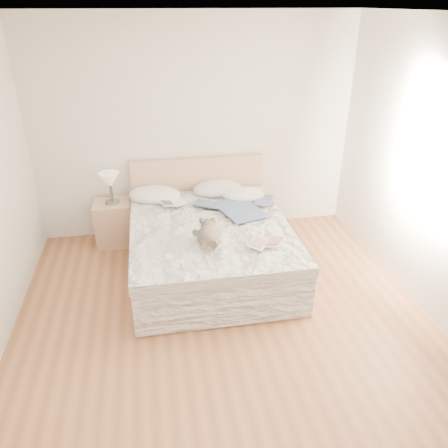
{
  "coord_description": "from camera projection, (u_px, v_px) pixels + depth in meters",
  "views": [
    {
      "loc": [
        -0.59,
        -3.09,
        2.77
      ],
      "look_at": [
        0.15,
        1.05,
        0.62
      ],
      "focal_mm": 35.0,
      "sensor_mm": 36.0,
      "label": 1
    }
  ],
  "objects": [
    {
      "name": "floor",
      "position": [
        228.0,
        335.0,
        4.06
      ],
      "size": [
        4.0,
        4.5,
        0.0
      ],
      "primitive_type": "cube",
      "color": "brown",
      "rests_on": "ground"
    },
    {
      "name": "ceiling",
      "position": [
        230.0,
        13.0,
        2.83
      ],
      "size": [
        4.0,
        4.5,
        0.0
      ],
      "primitive_type": "cube",
      "color": "white",
      "rests_on": "ground"
    },
    {
      "name": "wall_back",
      "position": [
        196.0,
        129.0,
        5.42
      ],
      "size": [
        4.0,
        0.02,
        2.7
      ],
      "primitive_type": "cube",
      "color": "silver",
      "rests_on": "ground"
    },
    {
      "name": "window",
      "position": [
        437.0,
        164.0,
        3.97
      ],
      "size": [
        0.02,
        1.3,
        1.1
      ],
      "primitive_type": "cube",
      "color": "white",
      "rests_on": "wall_right"
    },
    {
      "name": "bed",
      "position": [
        209.0,
        244.0,
        4.96
      ],
      "size": [
        1.72,
        2.14,
        1.0
      ],
      "color": "tan",
      "rests_on": "floor"
    },
    {
      "name": "nightstand",
      "position": [
        114.0,
        223.0,
        5.5
      ],
      "size": [
        0.45,
        0.4,
        0.56
      ],
      "primitive_type": "cube",
      "rotation": [
        0.0,
        0.0,
        -0.01
      ],
      "color": "tan",
      "rests_on": "floor"
    },
    {
      "name": "table_lamp",
      "position": [
        110.0,
        182.0,
        5.23
      ],
      "size": [
        0.32,
        0.32,
        0.39
      ],
      "color": "#4C4843",
      "rests_on": "nightstand"
    },
    {
      "name": "pillow_left",
      "position": [
        154.0,
        195.0,
        5.39
      ],
      "size": [
        0.73,
        0.6,
        0.19
      ],
      "primitive_type": "ellipsoid",
      "rotation": [
        0.0,
        0.0,
        -0.26
      ],
      "color": "white",
      "rests_on": "bed"
    },
    {
      "name": "pillow_middle",
      "position": [
        218.0,
        189.0,
        5.56
      ],
      "size": [
        0.65,
        0.47,
        0.19
      ],
      "primitive_type": "ellipsoid",
      "rotation": [
        0.0,
        0.0,
        0.05
      ],
      "color": "silver",
      "rests_on": "bed"
    },
    {
      "name": "pillow_right",
      "position": [
        243.0,
        195.0,
        5.39
      ],
      "size": [
        0.57,
        0.43,
        0.16
      ],
      "primitive_type": "ellipsoid",
      "rotation": [
        0.0,
        0.0,
        -0.1
      ],
      "color": "silver",
      "rests_on": "bed"
    },
    {
      "name": "blouse",
      "position": [
        240.0,
        209.0,
        5.03
      ],
      "size": [
        0.84,
        0.87,
        0.03
      ],
      "primitive_type": null,
      "rotation": [
        0.0,
        0.0,
        0.29
      ],
      "color": "#344365",
      "rests_on": "bed"
    },
    {
      "name": "photo_book",
      "position": [
        173.0,
        203.0,
        5.19
      ],
      "size": [
        0.35,
        0.28,
        0.02
      ],
      "primitive_type": "cube",
      "rotation": [
        0.0,
        0.0,
        0.26
      ],
      "color": "white",
      "rests_on": "bed"
    },
    {
      "name": "childrens_book",
      "position": [
        266.0,
        243.0,
        4.32
      ],
      "size": [
        0.41,
        0.38,
        0.02
      ],
      "primitive_type": "cube",
      "rotation": [
        0.0,
        0.0,
        -0.62
      ],
      "color": "#F1E5BF",
      "rests_on": "bed"
    },
    {
      "name": "teddy_bear",
      "position": [
        208.0,
        241.0,
        4.33
      ],
      "size": [
        0.27,
        0.37,
        0.19
      ],
      "primitive_type": null,
      "rotation": [
        0.0,
        0.0,
        -0.06
      ],
      "color": "brown",
      "rests_on": "bed"
    }
  ]
}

